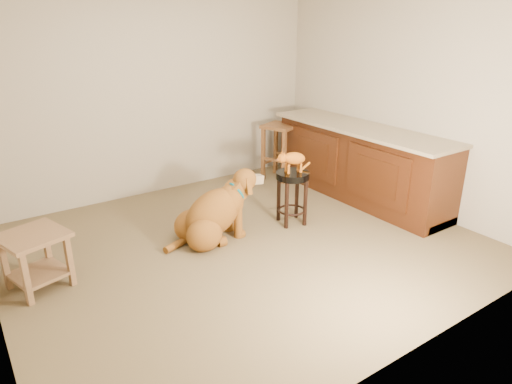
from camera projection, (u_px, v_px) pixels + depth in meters
floor at (245, 245)px, 4.70m from camera, size 4.50×4.00×0.01m
room_shell at (243, 79)px, 4.10m from camera, size 4.54×4.04×2.62m
cabinet_run at (359, 165)px, 5.80m from camera, size 0.70×2.56×0.94m
padded_stool at (292, 187)px, 5.07m from camera, size 0.38×0.38×0.61m
wood_stool at (280, 151)px, 6.51m from camera, size 0.56×0.56×0.79m
side_table at (35, 252)px, 3.86m from camera, size 0.61×0.61×0.51m
golden_retriever at (214, 215)px, 4.72m from camera, size 1.21×0.59×0.76m
tabby_kitten at (292, 159)px, 4.95m from camera, size 0.45×0.19×0.28m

